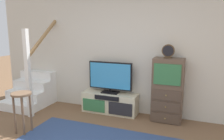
{
  "coord_description": "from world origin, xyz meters",
  "views": [
    {
      "loc": [
        1.42,
        -2.12,
        1.85
      ],
      "look_at": [
        -0.12,
        1.86,
        1.01
      ],
      "focal_mm": 36.19,
      "sensor_mm": 36.0,
      "label": 1
    }
  ],
  "objects_px": {
    "media_console": "(110,103)",
    "bar_stool_near": "(22,103)",
    "television": "(110,77)",
    "desk_clock": "(168,51)",
    "side_cabinet": "(168,90)"
  },
  "relations": [
    {
      "from": "media_console",
      "to": "bar_stool_near",
      "type": "height_order",
      "value": "bar_stool_near"
    },
    {
      "from": "television",
      "to": "desk_clock",
      "type": "xyz_separation_m",
      "value": [
        1.18,
        -0.03,
        0.59
      ]
    },
    {
      "from": "television",
      "to": "side_cabinet",
      "type": "xyz_separation_m",
      "value": [
        1.2,
        -0.01,
        -0.17
      ]
    },
    {
      "from": "desk_clock",
      "to": "side_cabinet",
      "type": "bearing_deg",
      "value": 35.5
    },
    {
      "from": "bar_stool_near",
      "to": "television",
      "type": "bearing_deg",
      "value": 53.3
    },
    {
      "from": "side_cabinet",
      "to": "bar_stool_near",
      "type": "height_order",
      "value": "side_cabinet"
    },
    {
      "from": "media_console",
      "to": "desk_clock",
      "type": "relative_size",
      "value": 4.55
    },
    {
      "from": "television",
      "to": "desk_clock",
      "type": "bearing_deg",
      "value": -1.39
    },
    {
      "from": "media_console",
      "to": "television",
      "type": "relative_size",
      "value": 1.26
    },
    {
      "from": "desk_clock",
      "to": "bar_stool_near",
      "type": "bearing_deg",
      "value": -147.98
    },
    {
      "from": "bar_stool_near",
      "to": "side_cabinet",
      "type": "bearing_deg",
      "value": 32.05
    },
    {
      "from": "side_cabinet",
      "to": "desk_clock",
      "type": "xyz_separation_m",
      "value": [
        -0.02,
        -0.01,
        0.76
      ]
    },
    {
      "from": "media_console",
      "to": "desk_clock",
      "type": "xyz_separation_m",
      "value": [
        1.18,
        -0.0,
        1.16
      ]
    },
    {
      "from": "side_cabinet",
      "to": "bar_stool_near",
      "type": "relative_size",
      "value": 1.72
    },
    {
      "from": "media_console",
      "to": "side_cabinet",
      "type": "distance_m",
      "value": 1.27
    }
  ]
}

